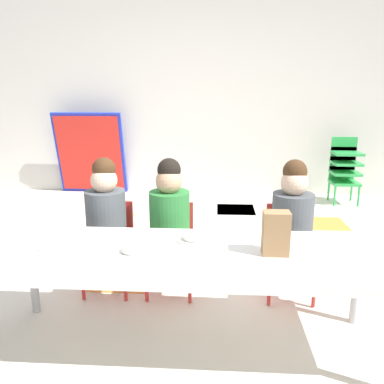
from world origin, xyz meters
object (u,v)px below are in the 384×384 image
Objects in this scene: craft_table at (187,260)px; donut_powdered_loose at (131,249)px; paper_bag_brown at (276,233)px; paper_plate_near_edge at (193,240)px; seated_child_far_right at (292,217)px; paper_plate_center_table at (56,247)px; seated_child_middle_seat at (170,215)px; folded_activity_table at (90,154)px; kid_chair_green_stack at (345,166)px; donut_powdered_on_plate at (193,236)px; seated_child_near_camera at (106,213)px.

donut_powdered_loose is (-0.28, -0.01, 0.06)m from craft_table.
craft_table is 0.46m from paper_bag_brown.
craft_table is 11.61× the size of paper_plate_near_edge.
paper_plate_center_table is at bearing -156.90° from seated_child_far_right.
paper_plate_near_edge is 1.00× the size of paper_plate_center_table.
paper_bag_brown is at bearing -108.35° from seated_child_far_right.
seated_child_middle_seat is 8.69× the size of donut_powdered_loose.
donut_powdered_loose reaches higher than craft_table.
paper_bag_brown is (-0.19, -0.57, 0.10)m from seated_child_far_right.
craft_table is 1.92× the size of folded_activity_table.
seated_child_far_right reaches higher than craft_table.
kid_chair_green_stack is 3.77m from paper_plate_center_table.
donut_powdered_on_plate reaches higher than paper_plate_center_table.
kid_chair_green_stack is 4.44× the size of paper_plate_center_table.
seated_child_far_right reaches higher than paper_plate_center_table.
donut_powdered_on_plate is at bearing 82.63° from craft_table.
kid_chair_green_stack is 4.44× the size of paper_plate_near_edge.
kid_chair_green_stack is 0.74× the size of folded_activity_table.
donut_powdered_on_plate is (0.00, 0.00, 0.02)m from paper_plate_near_edge.
seated_child_near_camera and seated_child_far_right have the same top height.
paper_plate_center_table is 1.71× the size of donut_powdered_loose.
seated_child_middle_seat is (-0.16, 0.58, 0.05)m from craft_table.
paper_bag_brown is at bearing 0.83° from craft_table.
seated_child_near_camera is at bearing -133.85° from kid_chair_green_stack.
paper_plate_center_table is at bearing -168.59° from paper_plate_near_edge.
folded_activity_table reaches higher than kid_chair_green_stack.
seated_child_middle_seat is at bearing 180.00° from seated_child_far_right.
donut_powdered_loose is at bearing -68.85° from folded_activity_table.
seated_child_near_camera is 1.20m from seated_child_far_right.
craft_table is 19.81× the size of donut_powdered_loose.
folded_activity_table is 3.29m from paper_plate_center_table.
paper_plate_near_edge and paper_plate_center_table have the same top height.
seated_child_middle_seat is 0.77m from paper_plate_center_table.
paper_plate_center_table is 0.40m from donut_powdered_loose.
seated_child_far_right is 5.10× the size of paper_plate_near_edge.
seated_child_near_camera is at bearing 145.03° from paper_plate_near_edge.
donut_powdered_loose is at bearing -101.90° from seated_child_middle_seat.
seated_child_far_right is 1.08m from donut_powdered_loose.
seated_child_near_camera reaches higher than paper_plate_center_table.
donut_powdered_loose is (1.24, -3.21, 0.02)m from folded_activity_table.
craft_table is 3.54m from folded_activity_table.
seated_child_middle_seat is 5.10× the size of paper_plate_center_table.
craft_table is 2.28× the size of seated_child_near_camera.
kid_chair_green_stack is at bearing 60.00° from craft_table.
folded_activity_table is 9.28× the size of donut_powdered_on_plate.
folded_activity_table is 3.41m from donut_powdered_on_plate.
seated_child_far_right reaches higher than donut_powdered_loose.
kid_chair_green_stack is 7.58× the size of donut_powdered_loose.
seated_child_middle_seat reaches higher than paper_plate_near_edge.
paper_plate_near_edge is at bearing 11.41° from paper_plate_center_table.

